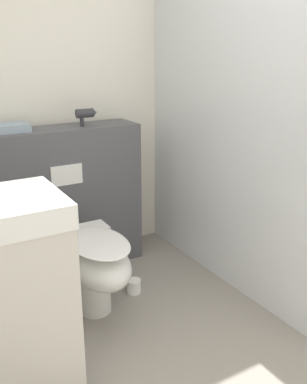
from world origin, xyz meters
name	(u,v)px	position (x,y,z in m)	size (l,w,h in m)	color
wall_back	(102,95)	(0.00, 1.97, 1.25)	(8.00, 0.06, 2.50)	silver
partition_panel	(61,201)	(-0.45, 1.75, 0.53)	(1.16, 0.32, 1.07)	#4C4C51
shower_glass	(228,138)	(0.46, 1.01, 1.03)	(0.04, 1.86, 2.06)	silver
toilet	(96,264)	(-0.49, 1.05, 0.35)	(0.38, 0.66, 0.53)	white
sink_vanity	(0,304)	(-1.11, 0.66, 0.50)	(0.62, 0.48, 1.13)	beige
hair_drier	(86,114)	(-0.24, 1.72, 1.15)	(0.15, 0.06, 0.12)	#2D2D33
folded_towel	(7,128)	(-0.77, 1.76, 1.09)	(0.27, 0.20, 0.05)	#8C9EAD
spare_toilet_roll	(134,286)	(-0.18, 1.15, 0.05)	(0.10, 0.10, 0.09)	white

